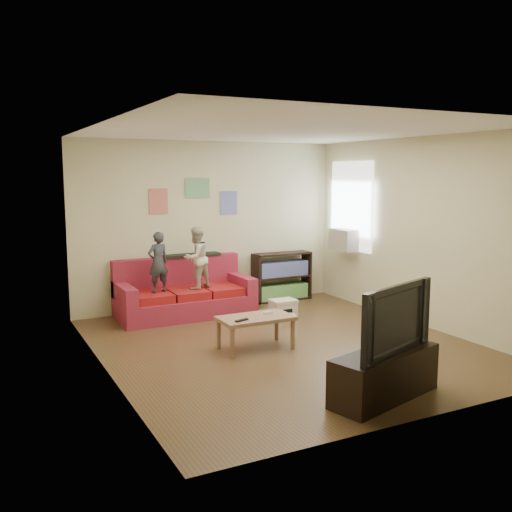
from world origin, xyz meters
name	(u,v)px	position (x,y,z in m)	size (l,w,h in m)	color
room_shell	(285,240)	(0.00, 0.00, 1.35)	(4.52, 5.02, 2.72)	brown
sofa	(184,296)	(-0.61, 2.07, 0.30)	(2.06, 0.95, 0.91)	#9B233A
child_a	(158,262)	(-1.06, 1.90, 0.88)	(0.33, 0.22, 0.90)	#2F3339
child_b	(196,258)	(-0.46, 1.90, 0.91)	(0.46, 0.36, 0.95)	beige
coffee_table	(256,321)	(-0.40, 0.02, 0.36)	(0.92, 0.51, 0.42)	#8F6B51
remote	(242,320)	(-0.65, -0.10, 0.43)	(0.19, 0.05, 0.02)	black
game_controller	(268,313)	(-0.20, 0.07, 0.43)	(0.13, 0.04, 0.03)	silver
bookshelf	(282,279)	(1.26, 2.30, 0.37)	(1.04, 0.31, 0.83)	black
window	(351,206)	(2.22, 1.65, 1.64)	(0.04, 1.08, 1.48)	white
ac_unit	(344,240)	(2.10, 1.65, 1.08)	(0.28, 0.55, 0.35)	#B7B2A3
artwork_left	(158,201)	(-0.85, 2.48, 1.75)	(0.30, 0.01, 0.40)	#D87266
artwork_center	(197,188)	(-0.20, 2.48, 1.95)	(0.42, 0.01, 0.32)	#72B27F
artwork_right	(229,203)	(0.35, 2.48, 1.70)	(0.30, 0.01, 0.38)	#727FCC
file_box	(283,308)	(0.71, 1.27, 0.14)	(0.39, 0.29, 0.27)	white
tv_stand	(385,375)	(0.00, -1.97, 0.24)	(1.26, 0.42, 0.47)	black
television	(387,318)	(0.00, -1.97, 0.81)	(1.17, 0.15, 0.67)	black
tissue	(293,316)	(0.75, 1.05, 0.05)	(0.10, 0.10, 0.10)	silver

